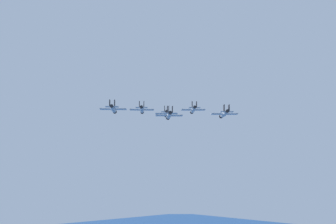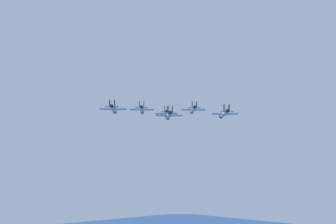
{
  "view_description": "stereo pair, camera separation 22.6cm",
  "coord_description": "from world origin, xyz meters",
  "views": [
    {
      "loc": [
        -143.34,
        -148.01,
        96.86
      ],
      "look_at": [
        -20.57,
        -16.76,
        123.05
      ],
      "focal_mm": 44.89,
      "sensor_mm": 36.0,
      "label": 1
    },
    {
      "loc": [
        -143.18,
        -148.16,
        96.86
      ],
      "look_at": [
        -20.57,
        -16.76,
        123.05
      ],
      "focal_mm": 44.89,
      "sensor_mm": 36.0,
      "label": 2
    }
  ],
  "objects": [
    {
      "name": "jet_left_wingman",
      "position": [
        -26.3,
        -5.93,
        124.7
      ],
      "size": [
        13.45,
        14.85,
        3.73
      ],
      "rotation": [
        0.0,
        0.0,
        0.86
      ],
      "color": "#9EA3A8"
    },
    {
      "name": "jet_left_outer",
      "position": [
        -43.68,
        -8.7,
        122.85
      ],
      "size": [
        13.59,
        15.08,
        3.78
      ],
      "rotation": [
        0.0,
        0.0,
        0.86
      ],
      "color": "#9EA3A8"
    },
    {
      "name": "jet_right_wingman",
      "position": [
        -8.98,
        -20.76,
        124.82
      ],
      "size": [
        13.38,
        14.55,
        3.68
      ],
      "rotation": [
        0.0,
        0.0,
        0.85
      ],
      "color": "#9EA3A8"
    },
    {
      "name": "jet_lead",
      "position": [
        -8.92,
        -3.16,
        124.92
      ],
      "size": [
        13.47,
        14.56,
        3.69
      ],
      "rotation": [
        0.0,
        0.0,
        0.84
      ],
      "color": "#9EA3A8"
    },
    {
      "name": "jet_slot_rear",
      "position": [
        -26.36,
        -23.53,
        120.36
      ],
      "size": [
        13.78,
        15.51,
        3.86
      ],
      "rotation": [
        0.0,
        0.0,
        0.87
      ],
      "color": "#9EA3A8"
    },
    {
      "name": "jet_right_outer",
      "position": [
        -9.05,
        -38.36,
        121.13
      ],
      "size": [
        13.99,
        15.27,
        3.85
      ],
      "rotation": [
        0.0,
        0.0,
        0.85
      ],
      "color": "#9EA3A8"
    }
  ]
}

